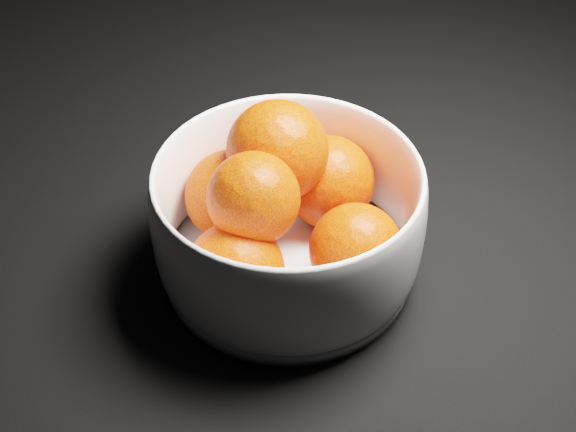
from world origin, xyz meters
name	(u,v)px	position (x,y,z in m)	size (l,w,h in m)	color
ground	(561,215)	(0.00, 0.00, 0.00)	(3.00, 3.00, 0.00)	black
bowl	(288,221)	(-0.25, 0.01, 0.05)	(0.21, 0.21, 0.10)	white
orange_pile	(281,203)	(-0.25, 0.02, 0.06)	(0.18, 0.16, 0.12)	#FF3808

